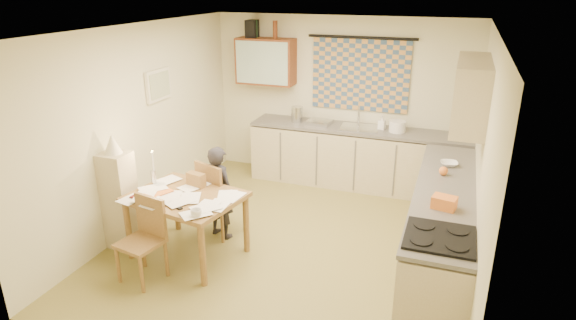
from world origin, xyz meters
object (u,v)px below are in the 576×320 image
at_px(chair_far, 222,211).
at_px(person, 219,192).
at_px(counter_back, 359,158).
at_px(stove, 434,283).
at_px(counter_right, 441,229).
at_px(dining_table, 188,225).
at_px(shelf_stand, 120,200).

height_order(chair_far, person, person).
height_order(counter_back, stove, stove).
distance_m(counter_right, stove, 1.08).
xyz_separation_m(stove, dining_table, (-2.70, 0.35, -0.09)).
relative_size(dining_table, person, 1.14).
relative_size(counter_right, dining_table, 2.23).
distance_m(counter_right, chair_far, 2.59).
xyz_separation_m(chair_far, person, (0.02, -0.07, 0.28)).
bearing_deg(shelf_stand, counter_right, 12.64).
relative_size(counter_right, shelf_stand, 2.54).
distance_m(counter_back, chair_far, 2.41).
bearing_deg(counter_back, shelf_stand, -129.72).
bearing_deg(chair_far, counter_back, -102.07).
distance_m(stove, shelf_stand, 3.55).
height_order(counter_right, chair_far, chair_far).
height_order(stove, chair_far, chair_far).
xyz_separation_m(counter_back, chair_far, (-1.28, -2.04, -0.15)).
bearing_deg(stove, dining_table, 172.54).
distance_m(stove, chair_far, 2.75).
bearing_deg(counter_back, dining_table, -118.08).
xyz_separation_m(dining_table, person, (0.14, 0.52, 0.20)).
bearing_deg(stove, person, 161.18).
bearing_deg(counter_back, stove, -66.44).
bearing_deg(shelf_stand, chair_far, 34.44).
xyz_separation_m(counter_right, person, (-2.56, -0.20, 0.13)).
bearing_deg(stove, chair_far, 159.97).
height_order(chair_far, shelf_stand, shelf_stand).
bearing_deg(stove, shelf_stand, 175.45).
relative_size(dining_table, shelf_stand, 1.14).
bearing_deg(counter_right, stove, -90.00).
height_order(stove, dining_table, stove).
xyz_separation_m(dining_table, chair_far, (0.12, 0.59, -0.08)).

